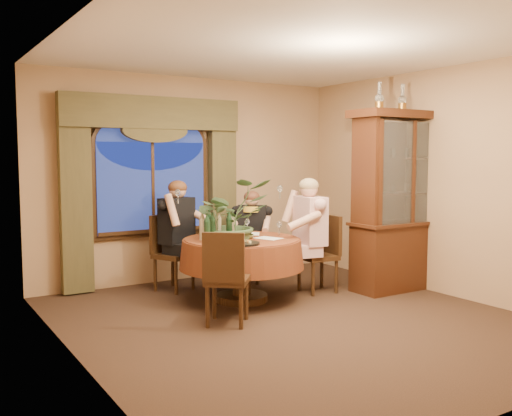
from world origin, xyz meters
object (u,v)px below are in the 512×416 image
olive_bowl (247,237)px  dining_table (242,270)px  stoneware_vase (231,227)px  wine_bottle_5 (202,226)px  wine_bottle_2 (213,227)px  chair_back_right (245,247)px  person_scarf (252,237)px  wine_bottle_1 (209,224)px  chair_right (318,254)px  person_back (177,235)px  oil_lamp_center (402,98)px  oil_lamp_right (424,99)px  chair_front_left (227,278)px  china_cabinet (400,201)px  chair_back (174,253)px  oil_lamp_left (379,96)px  wine_bottle_0 (218,225)px  person_pink (310,236)px  wine_bottle_3 (207,228)px  wine_bottle_4 (229,226)px  centerpiece_plant (230,188)px

olive_bowl → dining_table: bearing=127.1°
stoneware_vase → wine_bottle_5: wine_bottle_5 is taller
wine_bottle_2 → chair_back_right: bearing=42.5°
person_scarf → olive_bowl: (-0.57, -0.81, 0.15)m
wine_bottle_1 → wine_bottle_5: (-0.14, -0.09, 0.00)m
chair_right → chair_back_right: size_ratio=1.00×
person_back → oil_lamp_center: bearing=125.6°
person_back → stoneware_vase: (0.33, -0.81, 0.17)m
oil_lamp_center → olive_bowl: 2.66m
oil_lamp_right → chair_front_left: 3.63m
china_cabinet → oil_lamp_center: (0.00, 0.00, 1.31)m
chair_back → olive_bowl: bearing=90.7°
oil_lamp_left → olive_bowl: 2.38m
china_cabinet → wine_bottle_0: size_ratio=6.92×
chair_right → olive_bowl: 1.05m
oil_lamp_left → wine_bottle_5: (-2.10, 0.67, -1.54)m
person_pink → person_back: (-1.31, 1.08, -0.02)m
oil_lamp_left → stoneware_vase: oil_lamp_left is taller
person_back → wine_bottle_2: size_ratio=4.29×
dining_table → wine_bottle_1: bearing=143.2°
wine_bottle_0 → wine_bottle_2: bearing=-140.9°
person_back → wine_bottle_0: bearing=76.5°
oil_lamp_left → person_pink: oil_lamp_left is taller
china_cabinet → oil_lamp_center: size_ratio=6.71×
chair_back_right → wine_bottle_2: wine_bottle_2 is taller
dining_table → wine_bottle_3: bearing=-169.3°
oil_lamp_left → oil_lamp_right: 0.79m
chair_right → chair_back_right: 1.09m
olive_bowl → wine_bottle_5: bearing=158.8°
china_cabinet → wine_bottle_5: (-2.50, 0.67, -0.23)m
oil_lamp_center → stoneware_vase: size_ratio=1.37×
oil_lamp_right → chair_right: size_ratio=0.35×
chair_front_left → wine_bottle_4: (0.42, 0.70, 0.44)m
dining_table → chair_back: size_ratio=1.54×
person_pink → wine_bottle_4: person_pink is taller
person_back → wine_bottle_4: (0.23, -0.96, 0.21)m
centerpiece_plant → olive_bowl: 0.61m
dining_table → wine_bottle_3: 0.74m
oil_lamp_center → chair_front_left: bearing=-176.0°
oil_lamp_left → chair_right: (-0.61, 0.41, -1.97)m
person_back → chair_back_right: bearing=151.7°
chair_front_left → stoneware_vase: bearing=98.2°
chair_back → centerpiece_plant: 1.24m
chair_right → wine_bottle_1: size_ratio=2.91×
oil_lamp_right → person_back: bearing=152.8°
dining_table → wine_bottle_1: wine_bottle_1 is taller
chair_right → centerpiece_plant: bearing=84.9°
dining_table → oil_lamp_right: bearing=-12.3°
person_back → olive_bowl: 1.09m
oil_lamp_left → oil_lamp_center: bearing=0.0°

